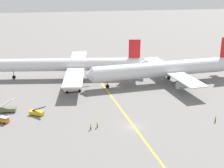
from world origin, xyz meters
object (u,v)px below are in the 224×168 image
Objects in this scene: gse_belt_loader_portside at (37,112)px; ground_crew_ramp_agent_by_cones at (97,124)px; ground_crew_wing_walker_right at (91,127)px; pushback_tug at (72,88)px; airliner_at_gate_left at (71,65)px; gse_stair_truck_yellow at (8,109)px; gse_baggage_cart_near_cluster at (4,120)px; airliner_being_pushed at (166,69)px; ground_crew_marshaller_foreground at (215,119)px.

gse_belt_loader_portside reaches higher than ground_crew_ramp_agent_by_cones.
pushback_tug is at bearing 95.22° from ground_crew_wing_walker_right.
gse_belt_loader_portside is at bearing 145.14° from ground_crew_ramp_agent_by_cones.
pushback_tug is (-0.96, -15.58, -3.96)m from airliner_at_gate_left.
gse_baggage_cart_near_cluster is at bearing -91.32° from gse_stair_truck_yellow.
ground_crew_wing_walker_right is at bearing -87.80° from airliner_at_gate_left.
airliner_being_pushed is 12.49× the size of gse_stair_truck_yellow.
ground_crew_ramp_agent_by_cones is at bearing 26.42° from ground_crew_wing_walker_right.
gse_stair_truck_yellow is 27.00m from ground_crew_wing_walker_right.
gse_belt_loader_portside is 1.02× the size of gse_stair_truck_yellow.
pushback_tug reaches higher than gse_baggage_cart_near_cluster.
pushback_tug reaches higher than ground_crew_wing_walker_right.
airliner_being_pushed is at bearing 24.83° from gse_belt_loader_portside.
gse_stair_truck_yellow is at bearing 154.86° from gse_belt_loader_portside.
airliner_at_gate_left is 35.63m from gse_belt_loader_portside.
airliner_being_pushed is 50.30m from gse_belt_loader_portside.
airliner_at_gate_left reaches higher than gse_baggage_cart_near_cluster.
gse_belt_loader_portside is at bearing -155.17° from airliner_being_pushed.
gse_stair_truck_yellow reaches higher than pushback_tug.
pushback_tug is 23.74m from gse_stair_truck_yellow.
gse_stair_truck_yellow is 58.06m from ground_crew_marshaller_foreground.
gse_belt_loader_portside is (-45.48, -21.04, -4.33)m from airliner_being_pushed.
airliner_at_gate_left reaches higher than gse_stair_truck_yellow.
gse_baggage_cart_near_cluster is 0.66× the size of gse_stair_truck_yellow.
ground_crew_ramp_agent_by_cones reaches higher than ground_crew_wing_walker_right.
pushback_tug is 2.92× the size of gse_baggage_cart_near_cluster.
gse_belt_loader_portside is 3.14× the size of ground_crew_wing_walker_right.
airliner_being_pushed is 18.92× the size of gse_baggage_cart_near_cluster.
airliner_being_pushed is 36.40× the size of ground_crew_ramp_agent_by_cones.
gse_stair_truck_yellow is (-19.32, -13.80, -0.20)m from pushback_tug.
airliner_at_gate_left is at bearing 70.15° from gse_belt_loader_portside.
gse_stair_truck_yellow is (0.17, 7.28, 0.16)m from gse_baggage_cart_near_cluster.
ground_crew_wing_walker_right is 0.94× the size of ground_crew_ramp_agent_by_cones.
gse_baggage_cart_near_cluster is at bearing -119.15° from airliner_at_gate_left.
ground_crew_wing_walker_right is (-31.74, -32.81, -4.35)m from airliner_being_pushed.
gse_baggage_cart_near_cluster is at bearing -158.04° from gse_belt_loader_portside.
airliner_at_gate_left is 0.99× the size of airliner_being_pushed.
gse_baggage_cart_near_cluster is 25.14m from ground_crew_ramp_agent_by_cones.
gse_stair_truck_yellow is (-20.28, -29.38, -4.16)m from airliner_at_gate_left.
gse_baggage_cart_near_cluster is 56.46m from ground_crew_marshaller_foreground.
airliner_being_pushed is at bearing 45.95° from ground_crew_wing_walker_right.
airliner_at_gate_left is 38.01× the size of ground_crew_wing_walker_right.
gse_belt_loader_portside is at bearing -122.01° from pushback_tug.
gse_baggage_cart_near_cluster is at bearing 162.76° from ground_crew_ramp_agent_by_cones.
airliner_at_gate_left is 45.27m from ground_crew_wing_walker_right.
airliner_at_gate_left is at bearing 159.95° from airliner_being_pushed.
ground_crew_marshaller_foreground is at bearing -5.02° from ground_crew_ramp_agent_by_cones.
gse_stair_truck_yellow is 3.09× the size of ground_crew_wing_walker_right.
airliner_at_gate_left reaches higher than pushback_tug.
airliner_at_gate_left is at bearing 126.81° from ground_crew_marshaller_foreground.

